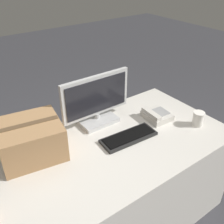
# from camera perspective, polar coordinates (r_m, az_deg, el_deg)

# --- Properties ---
(ground_plane) EXTENTS (12.00, 12.00, 0.00)m
(ground_plane) POSITION_cam_1_polar(r_m,az_deg,el_deg) (2.30, -1.43, -22.42)
(ground_plane) COLOR #38383D
(office_desk) EXTENTS (1.80, 0.90, 0.75)m
(office_desk) POSITION_cam_1_polar(r_m,az_deg,el_deg) (2.01, -1.57, -16.14)
(office_desk) COLOR beige
(office_desk) RESTS_ON ground_plane
(monitor) EXTENTS (0.55, 0.22, 0.38)m
(monitor) POSITION_cam_1_polar(r_m,az_deg,el_deg) (1.93, -3.43, 2.12)
(monitor) COLOR #B7B7B7
(monitor) RESTS_ON office_desk
(keyboard) EXTENTS (0.41, 0.18, 0.03)m
(keyboard) POSITION_cam_1_polar(r_m,az_deg,el_deg) (1.83, 3.66, -5.45)
(keyboard) COLOR black
(keyboard) RESTS_ON office_desk
(desk_phone) EXTENTS (0.19, 0.21, 0.08)m
(desk_phone) POSITION_cam_1_polar(r_m,az_deg,el_deg) (2.06, 9.67, -0.70)
(desk_phone) COLOR beige
(desk_phone) RESTS_ON office_desk
(paper_cup_right) EXTENTS (0.09, 0.09, 0.11)m
(paper_cup_right) POSITION_cam_1_polar(r_m,az_deg,el_deg) (2.05, 18.23, -1.38)
(paper_cup_right) COLOR white
(paper_cup_right) RESTS_ON office_desk
(cardboard_box) EXTENTS (0.43, 0.40, 0.23)m
(cardboard_box) POSITION_cam_1_polar(r_m,az_deg,el_deg) (1.72, -17.27, -5.71)
(cardboard_box) COLOR #9E754C
(cardboard_box) RESTS_ON office_desk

